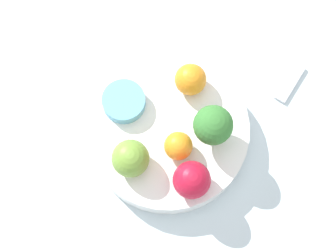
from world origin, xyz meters
TOP-DOWN VIEW (x-y plane):
  - ground_plane at (0.00, 0.00)m, footprint 6.00×6.00m
  - table_surface at (0.00, 0.00)m, footprint 1.20×1.20m
  - bowl at (0.00, 0.00)m, footprint 0.21×0.21m
  - broccoli at (-0.00, 0.06)m, footprint 0.05×0.05m
  - apple_red at (0.05, -0.04)m, footprint 0.05×0.05m
  - apple_green at (0.07, 0.04)m, footprint 0.05×0.05m
  - orange_front at (-0.06, 0.02)m, footprint 0.04×0.04m
  - orange_back at (0.03, 0.02)m, footprint 0.04×0.04m
  - small_cup at (-0.02, -0.06)m, footprint 0.06×0.06m
  - spoon at (-0.10, 0.16)m, footprint 0.06×0.04m

SIDE VIEW (x-z plane):
  - ground_plane at x=0.00m, z-range 0.00..0.00m
  - table_surface at x=0.00m, z-range 0.00..0.02m
  - spoon at x=-0.10m, z-range 0.02..0.03m
  - bowl at x=0.00m, z-range 0.02..0.06m
  - small_cup at x=-0.02m, z-range 0.06..0.08m
  - orange_back at x=0.03m, z-range 0.06..0.09m
  - orange_front at x=-0.06m, z-range 0.06..0.10m
  - apple_green at x=0.07m, z-range 0.06..0.11m
  - apple_red at x=0.05m, z-range 0.06..0.11m
  - broccoli at x=0.00m, z-range 0.06..0.13m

